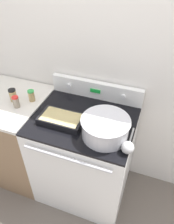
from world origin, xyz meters
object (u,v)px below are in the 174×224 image
spice_jar_red_cap (16,102)px  ladle (128,147)px  spice_jar_black_cap (13,95)px  mixing_bowl (105,127)px  spice_jar_green_cap (31,96)px  casserole_dish (61,119)px

spice_jar_red_cap → ladle: bearing=-8.6°
ladle → spice_jar_black_cap: size_ratio=2.49×
mixing_bowl → spice_jar_black_cap: (-0.85, 0.12, -0.02)m
ladle → mixing_bowl: bearing=153.6°
spice_jar_red_cap → spice_jar_black_cap: size_ratio=0.91×
spice_jar_green_cap → spice_jar_black_cap: 0.16m
spice_jar_green_cap → spice_jar_red_cap: same height
casserole_dish → spice_jar_black_cap: (-0.49, 0.09, 0.04)m
ladle → spice_jar_red_cap: size_ratio=2.75×
casserole_dish → spice_jar_green_cap: 0.38m
casserole_dish → spice_jar_black_cap: bearing=169.2°
spice_jar_red_cap → casserole_dish: bearing=-3.7°
ladle → spice_jar_green_cap: bearing=163.3°
mixing_bowl → spice_jar_red_cap: bearing=176.0°
ladle → spice_jar_red_cap: 0.97m
mixing_bowl → ladle: 0.21m
mixing_bowl → spice_jar_black_cap: bearing=171.9°
casserole_dish → ladle: size_ratio=1.23×
mixing_bowl → spice_jar_black_cap: size_ratio=3.13×
spice_jar_black_cap → mixing_bowl: bearing=-8.1°
spice_jar_green_cap → casserole_dish: bearing=-23.0°
casserole_dish → spice_jar_red_cap: 0.42m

